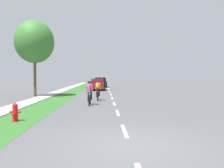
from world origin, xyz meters
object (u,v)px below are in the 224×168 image
at_px(cyclist_lead, 90,93).
at_px(pickup_black, 100,82).
at_px(cyclist_trailing, 98,90).
at_px(fire_hydrant_red, 15,112).
at_px(street_tree_near, 35,42).
at_px(sedan_maroon, 97,84).

relative_size(cyclist_lead, pickup_black, 0.34).
bearing_deg(cyclist_lead, cyclist_trailing, 79.72).
distance_m(fire_hydrant_red, pickup_black, 28.73).
distance_m(cyclist_trailing, pickup_black, 20.89).
distance_m(fire_hydrant_red, cyclist_trailing, 8.34).
bearing_deg(street_tree_near, sedan_maroon, 59.04).
height_order(sedan_maroon, pickup_black, pickup_black).
height_order(cyclist_lead, cyclist_trailing, same).
xyz_separation_m(cyclist_lead, street_tree_near, (-5.40, 6.16, 4.18)).
xyz_separation_m(fire_hydrant_red, sedan_maroon, (2.85, 20.36, 0.40)).
distance_m(pickup_black, street_tree_near, 18.72).
distance_m(cyclist_trailing, street_tree_near, 8.04).
bearing_deg(sedan_maroon, cyclist_trailing, -88.21).
bearing_deg(sedan_maroon, street_tree_near, -120.96).
height_order(fire_hydrant_red, pickup_black, pickup_black).
height_order(fire_hydrant_red, cyclist_trailing, cyclist_trailing).
xyz_separation_m(cyclist_trailing, pickup_black, (-0.12, 20.89, 0.02)).
xyz_separation_m(cyclist_trailing, sedan_maroon, (-0.40, 12.69, -0.04)).
distance_m(sedan_maroon, street_tree_near, 11.45).
bearing_deg(street_tree_near, cyclist_trailing, -31.27).
bearing_deg(cyclist_lead, fire_hydrant_red, -118.70).
relative_size(cyclist_trailing, street_tree_near, 0.25).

